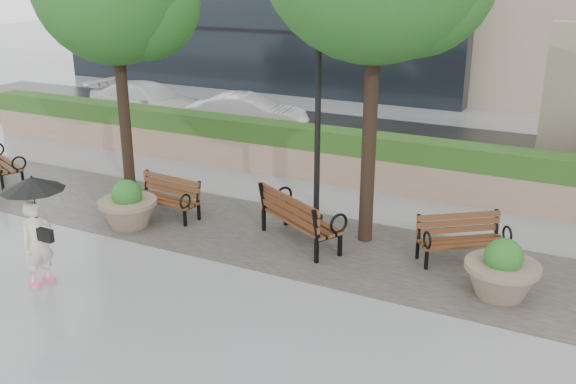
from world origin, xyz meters
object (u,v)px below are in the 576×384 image
at_px(bench_3, 462,248).
at_px(bench_2, 300,228).
at_px(planter_left, 128,208).
at_px(bench_0, 1,170).
at_px(pedestrian, 36,220).
at_px(planter_right, 502,274).
at_px(car_left, 148,102).
at_px(lamppost, 317,142).
at_px(car_right, 248,114).
at_px(bench_1, 165,205).

bearing_deg(bench_3, bench_2, 154.83).
bearing_deg(planter_left, bench_0, 169.34).
distance_m(bench_3, pedestrian, 7.66).
bearing_deg(bench_3, planter_right, -87.16).
distance_m(bench_2, bench_3, 3.14).
bearing_deg(pedestrian, bench_3, -40.92).
bearing_deg(pedestrian, car_left, 45.62).
xyz_separation_m(lamppost, car_right, (-5.55, 6.59, -1.26)).
height_order(lamppost, car_left, lamppost).
xyz_separation_m(bench_2, planter_right, (3.98, -0.45, 0.09)).
bearing_deg(bench_0, bench_3, -154.67).
relative_size(bench_0, bench_2, 0.92).
relative_size(bench_0, bench_3, 1.13).
height_order(bench_0, bench_3, bench_0).
bearing_deg(bench_0, lamppost, -152.36).
xyz_separation_m(bench_1, lamppost, (3.29, 0.86, 1.65)).
distance_m(bench_0, bench_3, 11.79).
xyz_separation_m(bench_1, car_right, (-2.26, 7.45, 0.39)).
xyz_separation_m(bench_1, bench_2, (3.31, 0.02, 0.06)).
xyz_separation_m(bench_3, pedestrian, (-6.31, -4.24, 0.93)).
height_order(car_left, car_right, car_left).
distance_m(planter_left, lamppost, 4.28).
xyz_separation_m(planter_right, car_right, (-9.55, 7.88, 0.24)).
distance_m(bench_1, car_left, 9.85).
xyz_separation_m(bench_0, car_left, (-1.03, 7.34, 0.40)).
distance_m(bench_1, planter_left, 0.91).
height_order(planter_left, car_right, car_right).
xyz_separation_m(bench_1, car_left, (-6.41, 7.46, 0.42)).
height_order(planter_right, lamppost, lamppost).
bearing_deg(bench_0, bench_1, -158.52).
distance_m(planter_left, pedestrian, 2.90).
xyz_separation_m(planter_right, pedestrian, (-7.21, -3.16, 0.78)).
bearing_deg(bench_0, car_right, -90.31).
xyz_separation_m(planter_right, lamppost, (-4.00, 1.29, 1.50)).
bearing_deg(bench_2, car_left, -8.01).
distance_m(bench_0, bench_2, 8.70).
bearing_deg(car_right, bench_3, -142.56).
relative_size(bench_2, lamppost, 0.49).
bearing_deg(bench_3, pedestrian, 177.13).
distance_m(bench_1, bench_2, 3.31).
bearing_deg(bench_2, planter_right, -157.08).
xyz_separation_m(bench_0, bench_2, (8.70, -0.10, 0.03)).
height_order(bench_0, lamppost, lamppost).
xyz_separation_m(bench_3, planter_right, (0.90, -1.08, 0.14)).
distance_m(bench_2, lamppost, 1.80).
height_order(bench_0, planter_right, planter_right).
bearing_deg(car_right, pedestrian, 177.58).
bearing_deg(bench_1, planter_right, 2.36).
xyz_separation_m(bench_2, bench_3, (3.08, 0.63, -0.05)).
relative_size(car_left, pedestrian, 2.42).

